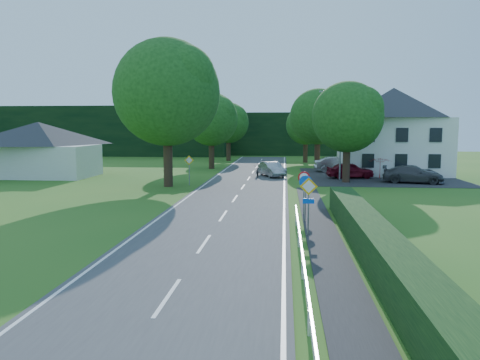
# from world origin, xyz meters

# --- Properties ---
(ground) EXTENTS (160.00, 160.00, 0.00)m
(ground) POSITION_xyz_m (0.00, 0.00, 0.00)
(ground) COLOR #255B1A
(ground) RESTS_ON ground
(road) EXTENTS (7.00, 80.00, 0.04)m
(road) POSITION_xyz_m (0.00, 20.00, 0.02)
(road) COLOR #3E3E41
(road) RESTS_ON ground
(footpath) EXTENTS (1.50, 44.00, 0.04)m
(footpath) POSITION_xyz_m (4.95, 2.00, 0.02)
(footpath) COLOR #262628
(footpath) RESTS_ON ground
(parking_pad) EXTENTS (14.00, 16.00, 0.04)m
(parking_pad) POSITION_xyz_m (12.00, 33.00, 0.02)
(parking_pad) COLOR #262628
(parking_pad) RESTS_ON ground
(line_edge_left) EXTENTS (0.12, 80.00, 0.01)m
(line_edge_left) POSITION_xyz_m (-3.25, 20.00, 0.04)
(line_edge_left) COLOR white
(line_edge_left) RESTS_ON road
(line_edge_right) EXTENTS (0.12, 80.00, 0.01)m
(line_edge_right) POSITION_xyz_m (3.25, 20.00, 0.04)
(line_edge_right) COLOR white
(line_edge_right) RESTS_ON road
(line_centre) EXTENTS (0.12, 80.00, 0.01)m
(line_centre) POSITION_xyz_m (0.00, 20.00, 0.04)
(line_centre) COLOR white
(line_centre) RESTS_ON road
(guardrail) EXTENTS (0.12, 26.00, 0.69)m
(guardrail) POSITION_xyz_m (3.85, -1.00, 0.34)
(guardrail) COLOR silver
(guardrail) RESTS_ON ground
(hedge_right) EXTENTS (1.20, 30.00, 1.30)m
(hedge_right) POSITION_xyz_m (6.50, 0.00, 0.65)
(hedge_right) COLOR black
(hedge_right) RESTS_ON ground
(tree_main) EXTENTS (9.40, 9.40, 11.64)m
(tree_main) POSITION_xyz_m (-6.00, 24.00, 5.82)
(tree_main) COLOR #194414
(tree_main) RESTS_ON ground
(tree_left_far) EXTENTS (7.00, 7.00, 8.58)m
(tree_left_far) POSITION_xyz_m (-5.00, 40.00, 4.29)
(tree_left_far) COLOR #194414
(tree_left_far) RESTS_ON ground
(tree_right_far) EXTENTS (7.40, 7.40, 9.09)m
(tree_right_far) POSITION_xyz_m (7.00, 42.00, 4.54)
(tree_right_far) COLOR #194414
(tree_right_far) RESTS_ON ground
(tree_left_back) EXTENTS (6.60, 6.60, 8.07)m
(tree_left_back) POSITION_xyz_m (-4.50, 52.00, 4.04)
(tree_left_back) COLOR #194414
(tree_left_back) RESTS_ON ground
(tree_right_back) EXTENTS (6.20, 6.20, 7.56)m
(tree_right_back) POSITION_xyz_m (6.00, 50.00, 3.78)
(tree_right_back) COLOR #194414
(tree_right_back) RESTS_ON ground
(tree_right_mid) EXTENTS (7.00, 7.00, 8.58)m
(tree_right_mid) POSITION_xyz_m (8.50, 28.00, 4.29)
(tree_right_mid) COLOR #194414
(tree_right_mid) RESTS_ON ground
(treeline_left) EXTENTS (44.00, 6.00, 8.00)m
(treeline_left) POSITION_xyz_m (-28.00, 62.00, 4.00)
(treeline_left) COLOR black
(treeline_left) RESTS_ON ground
(treeline_right) EXTENTS (30.00, 5.00, 7.00)m
(treeline_right) POSITION_xyz_m (8.00, 66.00, 3.50)
(treeline_right) COLOR black
(treeline_right) RESTS_ON ground
(bungalow_left) EXTENTS (11.00, 6.50, 5.20)m
(bungalow_left) POSITION_xyz_m (-20.00, 30.00, 2.71)
(bungalow_left) COLOR silver
(bungalow_left) RESTS_ON ground
(house_white) EXTENTS (10.60, 8.40, 8.60)m
(house_white) POSITION_xyz_m (14.00, 36.00, 4.41)
(house_white) COLOR white
(house_white) RESTS_ON ground
(streetlight) EXTENTS (2.03, 0.18, 8.00)m
(streetlight) POSITION_xyz_m (8.06, 30.00, 4.46)
(streetlight) COLOR gray
(streetlight) RESTS_ON ground
(sign_priority_right) EXTENTS (0.78, 0.09, 2.59)m
(sign_priority_right) POSITION_xyz_m (4.30, 7.98, 1.80)
(sign_priority_right) COLOR gray
(sign_priority_right) RESTS_ON ground
(sign_roundabout) EXTENTS (0.64, 0.08, 2.37)m
(sign_roundabout) POSITION_xyz_m (4.30, 10.98, 1.67)
(sign_roundabout) COLOR gray
(sign_roundabout) RESTS_ON ground
(sign_speed_limit) EXTENTS (0.64, 0.11, 2.37)m
(sign_speed_limit) POSITION_xyz_m (4.30, 12.97, 1.77)
(sign_speed_limit) COLOR gray
(sign_speed_limit) RESTS_ON ground
(sign_priority_left) EXTENTS (0.78, 0.09, 2.44)m
(sign_priority_left) POSITION_xyz_m (-4.50, 24.98, 1.72)
(sign_priority_left) COLOR gray
(sign_priority_left) RESTS_ON ground
(moving_car) EXTENTS (2.91, 4.44, 1.38)m
(moving_car) POSITION_xyz_m (2.07, 31.89, 0.73)
(moving_car) COLOR #9E9DA2
(moving_car) RESTS_ON road
(motorcycle) EXTENTS (0.81, 2.15, 1.11)m
(motorcycle) POSITION_xyz_m (0.74, 31.27, 0.60)
(motorcycle) COLOR black
(motorcycle) RESTS_ON road
(parked_car_red) EXTENTS (4.44, 2.28, 1.45)m
(parked_car_red) POSITION_xyz_m (9.28, 31.22, 0.76)
(parked_car_red) COLOR maroon
(parked_car_red) RESTS_ON parking_pad
(parked_car_silver_a) EXTENTS (4.85, 1.92, 1.57)m
(parked_car_silver_a) POSITION_xyz_m (8.75, 37.00, 0.83)
(parked_car_silver_a) COLOR #9D9EA2
(parked_car_silver_a) RESTS_ON parking_pad
(parked_car_grey) EXTENTS (5.26, 3.04, 1.43)m
(parked_car_grey) POSITION_xyz_m (14.05, 27.97, 0.76)
(parked_car_grey) COLOR #424246
(parked_car_grey) RESTS_ON parking_pad
(parked_car_silver_b) EXTENTS (4.73, 2.88, 1.23)m
(parked_car_silver_b) POSITION_xyz_m (15.01, 31.28, 0.65)
(parked_car_silver_b) COLOR #AFAFB7
(parked_car_silver_b) RESTS_ON parking_pad
(parasol) EXTENTS (2.77, 2.79, 1.90)m
(parasol) POSITION_xyz_m (11.98, 31.32, 0.99)
(parasol) COLOR red
(parasol) RESTS_ON parking_pad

